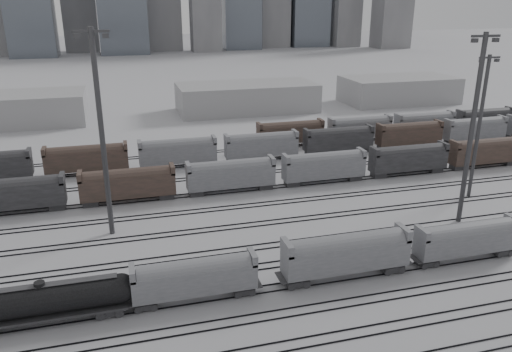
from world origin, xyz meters
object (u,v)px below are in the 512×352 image
object	(u,v)px
tank_car_b	(42,301)
hopper_car_b	(346,252)
light_mast_c	(472,127)
hopper_car_a	(195,276)
hopper_car_c	(467,238)

from	to	relation	value
tank_car_b	hopper_car_b	bearing A→B (deg)	0.00
tank_car_b	light_mast_c	world-z (taller)	light_mast_c
tank_car_b	hopper_car_a	size ratio (longest dim) A/B	1.36
hopper_car_c	hopper_car_a	bearing A→B (deg)	180.00
hopper_car_b	hopper_car_c	size ratio (longest dim) A/B	1.11
hopper_car_a	light_mast_c	world-z (taller)	light_mast_c
hopper_car_a	hopper_car_b	size ratio (longest dim) A/B	0.88
hopper_car_b	light_mast_c	xyz separation A→B (m)	(23.15, 10.15, 11.02)
tank_car_b	hopper_car_b	size ratio (longest dim) A/B	1.20
hopper_car_a	light_mast_c	xyz separation A→B (m)	(40.91, 10.15, 11.41)
hopper_car_b	hopper_car_a	bearing A→B (deg)	180.00
hopper_car_a	hopper_car_b	world-z (taller)	hopper_car_b
hopper_car_c	light_mast_c	size ratio (longest dim) A/B	0.51
hopper_car_a	light_mast_c	bearing A→B (deg)	13.93
hopper_car_b	light_mast_c	distance (m)	27.57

